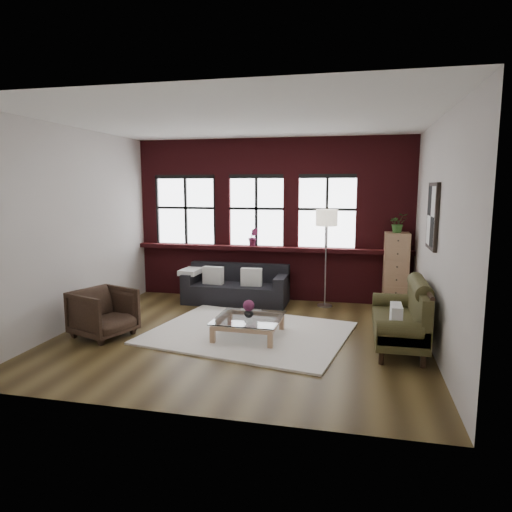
% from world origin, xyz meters
% --- Properties ---
extents(floor, '(5.50, 5.50, 0.00)m').
position_xyz_m(floor, '(0.00, 0.00, 0.00)').
color(floor, '#3E2E16').
rests_on(floor, ground).
extents(ceiling, '(5.50, 5.50, 0.00)m').
position_xyz_m(ceiling, '(0.00, 0.00, 3.20)').
color(ceiling, white).
rests_on(ceiling, ground).
extents(wall_back, '(5.50, 0.00, 5.50)m').
position_xyz_m(wall_back, '(0.00, 2.50, 1.60)').
color(wall_back, beige).
rests_on(wall_back, ground).
extents(wall_front, '(5.50, 0.00, 5.50)m').
position_xyz_m(wall_front, '(0.00, -2.50, 1.60)').
color(wall_front, beige).
rests_on(wall_front, ground).
extents(wall_left, '(0.00, 5.00, 5.00)m').
position_xyz_m(wall_left, '(-2.75, 0.00, 1.60)').
color(wall_left, beige).
rests_on(wall_left, ground).
extents(wall_right, '(0.00, 5.00, 5.00)m').
position_xyz_m(wall_right, '(2.75, 0.00, 1.60)').
color(wall_right, beige).
rests_on(wall_right, ground).
extents(brick_backwall, '(5.50, 0.12, 3.20)m').
position_xyz_m(brick_backwall, '(0.00, 2.44, 1.60)').
color(brick_backwall, '#4A1115').
rests_on(brick_backwall, floor).
extents(sill_ledge, '(5.50, 0.30, 0.08)m').
position_xyz_m(sill_ledge, '(0.00, 2.35, 1.04)').
color(sill_ledge, '#4A1115').
rests_on(sill_ledge, brick_backwall).
extents(window_left, '(1.38, 0.10, 1.50)m').
position_xyz_m(window_left, '(-1.80, 2.45, 1.75)').
color(window_left, black).
rests_on(window_left, brick_backwall).
extents(window_mid, '(1.38, 0.10, 1.50)m').
position_xyz_m(window_mid, '(-0.30, 2.45, 1.75)').
color(window_mid, black).
rests_on(window_mid, brick_backwall).
extents(window_right, '(1.38, 0.10, 1.50)m').
position_xyz_m(window_right, '(1.10, 2.45, 1.75)').
color(window_right, black).
rests_on(window_right, brick_backwall).
extents(wall_poster, '(0.05, 0.74, 0.94)m').
position_xyz_m(wall_poster, '(2.72, 0.30, 1.85)').
color(wall_poster, black).
rests_on(wall_poster, wall_right).
extents(shag_rug, '(3.29, 2.78, 0.03)m').
position_xyz_m(shag_rug, '(0.09, 0.11, 0.02)').
color(shag_rug, white).
rests_on(shag_rug, floor).
extents(dark_sofa, '(2.01, 0.81, 0.73)m').
position_xyz_m(dark_sofa, '(-0.59, 1.90, 0.36)').
color(dark_sofa, black).
rests_on(dark_sofa, floor).
extents(pillow_a, '(0.41, 0.18, 0.34)m').
position_xyz_m(pillow_a, '(-1.02, 1.80, 0.55)').
color(pillow_a, silver).
rests_on(pillow_a, dark_sofa).
extents(pillow_b, '(0.41, 0.17, 0.34)m').
position_xyz_m(pillow_b, '(-0.26, 1.80, 0.55)').
color(pillow_b, silver).
rests_on(pillow_b, dark_sofa).
extents(vintage_settee, '(0.77, 1.72, 0.92)m').
position_xyz_m(vintage_settee, '(2.30, 0.03, 0.46)').
color(vintage_settee, '#3A361A').
rests_on(vintage_settee, floor).
extents(pillow_settee, '(0.14, 0.38, 0.34)m').
position_xyz_m(pillow_settee, '(2.22, -0.49, 0.57)').
color(pillow_settee, silver).
rests_on(pillow_settee, vintage_settee).
extents(armchair, '(1.02, 1.01, 0.73)m').
position_xyz_m(armchair, '(-2.03, -0.48, 0.37)').
color(armchair, black).
rests_on(armchair, floor).
extents(coffee_table, '(1.00, 1.00, 0.33)m').
position_xyz_m(coffee_table, '(0.14, -0.06, 0.15)').
color(coffee_table, tan).
rests_on(coffee_table, shag_rug).
extents(vase, '(0.18, 0.18, 0.15)m').
position_xyz_m(vase, '(0.14, -0.06, 0.39)').
color(vase, '#B2B2B2').
rests_on(vase, coffee_table).
extents(flowers, '(0.17, 0.17, 0.17)m').
position_xyz_m(flowers, '(0.14, -0.06, 0.50)').
color(flowers, '#6D254B').
rests_on(flowers, vase).
extents(drawer_chest, '(0.44, 0.44, 1.43)m').
position_xyz_m(drawer_chest, '(2.41, 2.14, 0.71)').
color(drawer_chest, tan).
rests_on(drawer_chest, floor).
extents(potted_plant_top, '(0.38, 0.35, 0.35)m').
position_xyz_m(potted_plant_top, '(2.41, 2.14, 1.60)').
color(potted_plant_top, '#2D5923').
rests_on(potted_plant_top, drawer_chest).
extents(floor_lamp, '(0.40, 0.40, 1.99)m').
position_xyz_m(floor_lamp, '(1.13, 2.02, 1.00)').
color(floor_lamp, '#A5A5A8').
rests_on(floor_lamp, floor).
extents(sill_plant, '(0.23, 0.20, 0.36)m').
position_xyz_m(sill_plant, '(-0.34, 2.32, 1.26)').
color(sill_plant, '#6D254B').
rests_on(sill_plant, sill_ledge).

